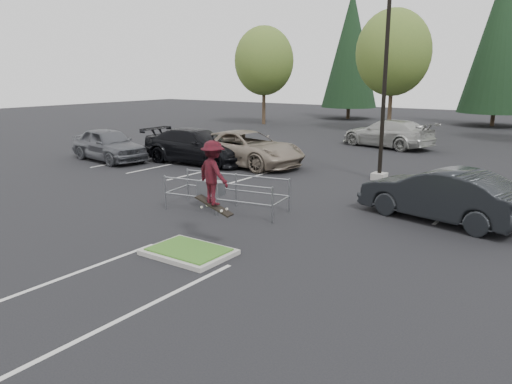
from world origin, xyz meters
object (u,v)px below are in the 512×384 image
Objects in this scene: decid_b at (393,55)px; car_l_black at (197,146)px; skateboarder at (213,173)px; cart_corral at (215,188)px; conif_a at (351,49)px; car_l_tan at (247,148)px; car_far_silver at (389,133)px; decid_a at (264,63)px; conif_b at (502,36)px; light_pole at (385,75)px; car_l_grey at (108,144)px; car_r_charc at (441,195)px.

decid_b reaches higher than car_l_black.
decid_b is 4.76× the size of skateboarder.
decid_b is at bearing 88.28° from cart_corral.
conif_a is 2.04× the size of car_l_tan.
decid_b reaches higher than car_far_silver.
conif_b is (18.01, 10.47, 2.27)m from decid_a.
light_pole reaches higher than car_l_grey.
car_far_silver is at bearing -98.73° from conif_b.
decid_a is 12.02m from decid_b.
skateboarder is at bearing -78.40° from decid_b.
car_l_grey is 18.05m from car_r_charc.
car_l_tan and car_l_grey have the same top height.
conif_a reaches higher than skateboarder.
car_far_silver is (-2.84, -18.50, -6.96)m from conif_b.
decid_a is at bearing 111.41° from cart_corral.
conif_b is (-0.50, 28.50, 3.29)m from light_pole.
decid_a is 1.40× the size of car_l_tan.
decid_b reaches higher than car_r_charc.
car_far_silver reaches higher than car_r_charc.
light_pole is at bearing -80.18° from car_l_tan.
car_l_grey is at bearing -89.10° from conif_a.
skateboarder is (14.06, -39.00, -5.08)m from conif_a.
decid_b is (-6.51, 18.53, 1.48)m from light_pole.
car_l_tan is (-6.56, 10.50, -1.14)m from skateboarder.
car_l_grey is (-13.56, 7.31, -1.14)m from skateboarder.
decid_b reaches higher than decid_a.
car_l_grey is at bearing -13.54° from skateboarder.
conif_a reaches higher than car_l_tan.
cart_corral is (3.65, -26.61, -5.30)m from decid_b.
conif_b is at bearing -20.36° from car_l_black.
conif_a reaches higher than cart_corral.
car_l_grey reaches higher than car_r_charc.
car_l_tan is at bearing -91.48° from decid_b.
car_l_black is 1.01× the size of car_far_silver.
decid_a is 22.32m from car_l_tan.
light_pole is at bearing -66.40° from car_l_grey.
decid_a is 34.38m from skateboarder.
car_far_silver is at bearing -29.08° from car_l_grey.
skateboarder is 0.39× the size of car_l_grey.
skateboarder is at bearing -58.11° from decid_a.
decid_a is at bearing 20.55° from car_l_grey.
car_l_tan is (-7.00, -0.50, -3.67)m from light_pole.
conif_a is at bearing -133.38° from car_far_silver.
conif_a is at bearing 20.48° from car_l_tan.
car_l_tan is at bearing -56.66° from car_l_grey.
light_pole is 5.00× the size of skateboarder.
car_l_tan is at bearing -100.13° from car_r_charc.
light_pole is 1.14× the size of decid_a.
car_r_charc is (13.52, -3.52, -0.05)m from car_l_black.
conif_a reaches higher than car_r_charc.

